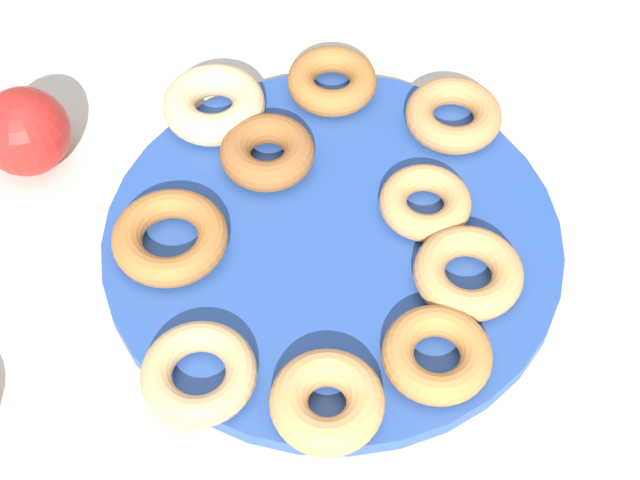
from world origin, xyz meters
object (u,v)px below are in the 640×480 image
object	(u,v)px
donut_1	(425,202)
donut_2	(214,104)
donut_3	(199,373)
donut_5	(437,354)
donut_0	(327,402)
donut_7	(170,237)
apple	(27,129)
donut_6	(332,81)
donut_9	(453,115)
donut_plate	(332,239)
donut_4	(468,273)
donut_8	(267,152)

from	to	relation	value
donut_1	donut_2	size ratio (longest dim) A/B	0.84
donut_3	donut_5	world-z (taller)	same
donut_0	donut_7	world-z (taller)	donut_0
donut_0	donut_7	size ratio (longest dim) A/B	0.88
apple	donut_2	bearing A→B (deg)	-146.97
donut_1	donut_2	xyz separation A→B (m)	(0.20, -0.04, 0.00)
donut_6	donut_9	xyz separation A→B (m)	(-0.11, 0.01, -0.00)
donut_2	donut_9	xyz separation A→B (m)	(-0.20, -0.06, -0.00)
donut_0	donut_5	xyz separation A→B (m)	(-0.06, -0.06, -0.00)
donut_plate	donut_0	world-z (taller)	donut_0
donut_2	donut_3	size ratio (longest dim) A/B	1.07
donut_0	donut_6	world-z (taller)	donut_0
donut_1	donut_4	size ratio (longest dim) A/B	0.88
donut_1	donut_3	size ratio (longest dim) A/B	0.89
donut_3	donut_2	bearing A→B (deg)	-69.49
donut_3	donut_9	xyz separation A→B (m)	(-0.11, -0.30, 0.00)
donut_plate	donut_0	xyz separation A→B (m)	(-0.05, 0.15, 0.02)
donut_plate	apple	world-z (taller)	apple
donut_4	donut_6	bearing A→B (deg)	-44.51
donut_4	donut_1	bearing A→B (deg)	-48.68
donut_plate	apple	distance (m)	0.27
donut_0	donut_6	bearing A→B (deg)	-71.90
donut_4	donut_3	bearing A→B (deg)	42.45
donut_plate	donut_5	world-z (taller)	donut_5
donut_9	donut_8	bearing A→B (deg)	34.35
donut_7	donut_8	distance (m)	0.11
donut_4	donut_8	world-z (taller)	donut_8
donut_plate	donut_1	world-z (taller)	donut_1
donut_1	donut_4	bearing A→B (deg)	131.32
donut_0	donut_7	distance (m)	0.19
donut_1	donut_6	xyz separation A→B (m)	(0.11, -0.11, 0.00)
donut_7	donut_6	bearing A→B (deg)	-107.37
donut_1	apple	world-z (taller)	apple
donut_3	apple	distance (m)	0.27
donut_8	apple	bearing A→B (deg)	14.54
donut_5	donut_9	world-z (taller)	same
donut_2	donut_4	bearing A→B (deg)	158.58
donut_2	donut_4	xyz separation A→B (m)	(-0.25, 0.10, -0.00)
donut_9	apple	world-z (taller)	apple
apple	donut_4	bearing A→B (deg)	178.14
donut_1	donut_8	xyz separation A→B (m)	(0.14, -0.01, 0.00)
donut_6	donut_4	bearing A→B (deg)	135.49
donut_8	donut_9	distance (m)	0.16
apple	donut_0	bearing A→B (deg)	154.57
donut_5	donut_3	bearing A→B (deg)	24.15
donut_plate	apple	xyz separation A→B (m)	(0.27, -0.00, 0.03)
donut_5	apple	distance (m)	0.39
donut_7	apple	world-z (taller)	apple
donut_7	donut_2	bearing A→B (deg)	-80.92
donut_2	donut_7	world-z (taller)	donut_2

